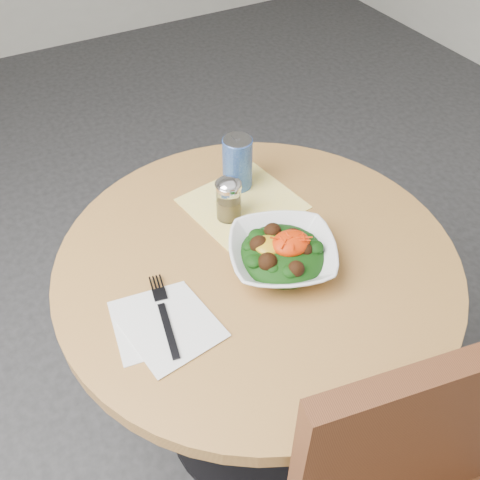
% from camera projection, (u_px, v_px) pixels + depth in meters
% --- Properties ---
extents(ground, '(6.00, 6.00, 0.00)m').
position_uv_depth(ground, '(252.00, 419.00, 1.71)').
color(ground, '#29292B').
rests_on(ground, ground).
extents(table, '(0.90, 0.90, 0.75)m').
position_uv_depth(table, '(256.00, 312.00, 1.33)').
color(table, black).
rests_on(table, ground).
extents(cloth_napkin, '(0.29, 0.27, 0.00)m').
position_uv_depth(cloth_napkin, '(243.00, 204.00, 1.32)').
color(cloth_napkin, yellow).
rests_on(cloth_napkin, table).
extents(paper_napkins, '(0.21, 0.22, 0.00)m').
position_uv_depth(paper_napkins, '(164.00, 325.00, 1.05)').
color(paper_napkins, silver).
rests_on(paper_napkins, table).
extents(salad_bowl, '(0.30, 0.30, 0.09)m').
position_uv_depth(salad_bowl, '(282.00, 253.00, 1.15)').
color(salad_bowl, white).
rests_on(salad_bowl, table).
extents(fork, '(0.06, 0.22, 0.00)m').
position_uv_depth(fork, '(164.00, 312.00, 1.07)').
color(fork, black).
rests_on(fork, table).
extents(spice_shaker, '(0.06, 0.06, 0.11)m').
position_uv_depth(spice_shaker, '(229.00, 199.00, 1.25)').
color(spice_shaker, silver).
rests_on(spice_shaker, table).
extents(beverage_can, '(0.07, 0.07, 0.14)m').
position_uv_depth(beverage_can, '(237.00, 163.00, 1.32)').
color(beverage_can, navy).
rests_on(beverage_can, table).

